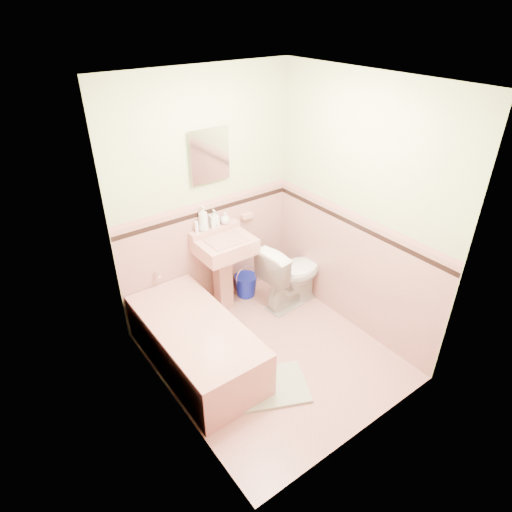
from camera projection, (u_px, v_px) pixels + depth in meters
floor at (271, 355)px, 4.22m from camera, size 2.20×2.20×0.00m
ceiling at (278, 81)px, 2.93m from camera, size 2.20×2.20×0.00m
wall_back at (206, 199)px, 4.33m from camera, size 2.50×0.00×2.50m
wall_front at (379, 309)px, 2.81m from camera, size 2.50×0.00×2.50m
wall_left at (163, 283)px, 3.06m from camera, size 0.00×2.50×2.50m
wall_right at (357, 212)px, 4.08m from camera, size 0.00×2.50×2.50m
wainscot_back at (210, 256)px, 4.66m from camera, size 2.00×0.00×2.00m
wainscot_front at (365, 379)px, 3.16m from camera, size 2.00×0.00×2.00m
wainscot_left at (174, 351)px, 3.41m from camera, size 0.00×2.20×2.20m
wainscot_right at (349, 270)px, 4.41m from camera, size 0.00×2.20×2.20m
accent_back at (207, 212)px, 4.39m from camera, size 2.00×0.00×2.00m
accent_front at (374, 323)px, 2.89m from camera, size 2.00×0.00×2.00m
accent_left at (167, 297)px, 3.14m from camera, size 0.00×2.20×2.20m
accent_right at (354, 225)px, 4.14m from camera, size 0.00×2.20×2.20m
cap_back at (207, 203)px, 4.34m from camera, size 2.00×0.00×2.00m
cap_front at (376, 311)px, 2.84m from camera, size 2.00×0.00×2.00m
cap_left at (166, 286)px, 3.09m from camera, size 0.00×2.20×2.20m
cap_right at (356, 215)px, 4.09m from camera, size 0.00×2.20×2.20m
bathtub at (196, 345)px, 4.01m from camera, size 0.70×1.50×0.45m
tub_faucet at (157, 274)px, 4.30m from camera, size 0.04×0.12×0.04m
sink at (226, 276)px, 4.61m from camera, size 0.57×0.48×0.89m
sink_faucet at (217, 228)px, 4.44m from camera, size 0.02×0.02×0.10m
medicine_cabinet at (209, 155)px, 4.11m from camera, size 0.36×0.04×0.44m
soap_dish at (247, 216)px, 4.70m from camera, size 0.13×0.08×0.04m
soap_bottle_left at (203, 218)px, 4.34m from camera, size 0.11×0.11×0.27m
soap_bottle_mid at (214, 218)px, 4.42m from camera, size 0.10×0.10×0.19m
soap_bottle_right at (225, 218)px, 4.50m from camera, size 0.13×0.13×0.13m
tube at (197, 227)px, 4.34m from camera, size 0.04×0.04×0.12m
toilet at (291, 274)px, 4.75m from camera, size 0.77×0.48×0.76m
bucket at (246, 285)px, 5.00m from camera, size 0.31×0.31×0.26m
bath_mat at (266, 387)px, 3.85m from camera, size 0.86×0.74×0.03m
shoe at (262, 380)px, 3.86m from camera, size 0.17×0.12×0.06m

